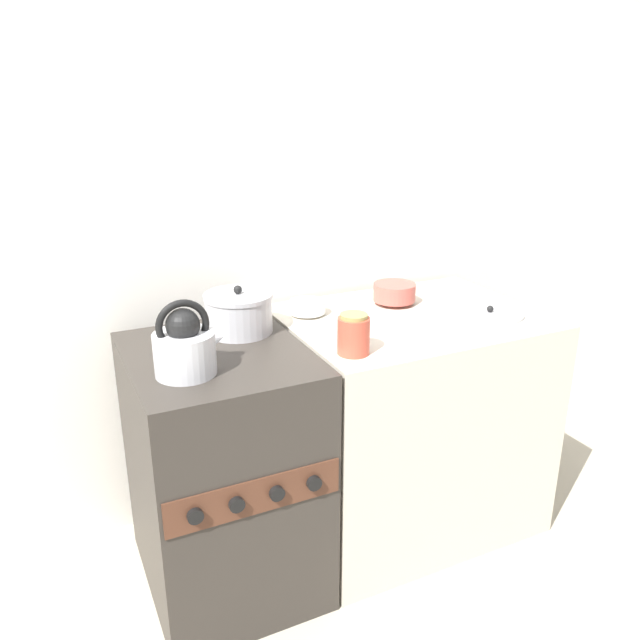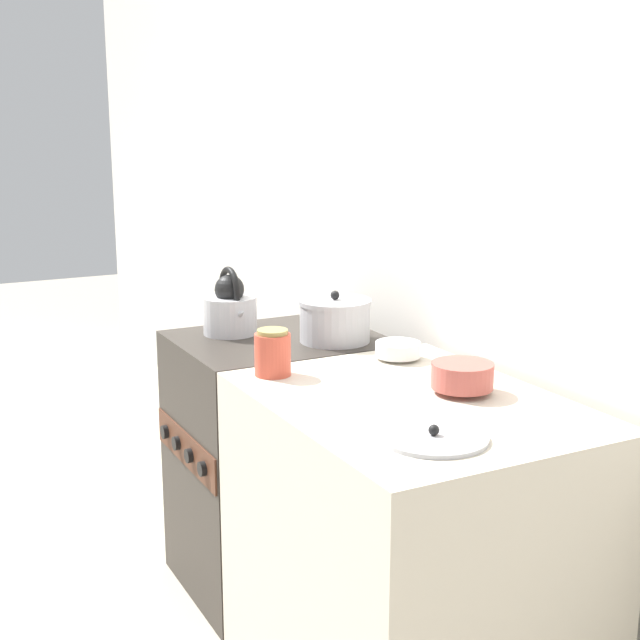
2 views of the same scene
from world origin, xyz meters
name	(u,v)px [view 2 (image 2 of 2)]	position (x,y,z in m)	size (l,w,h in m)	color
ground_plane	(192,600)	(0.00, 0.00, 0.00)	(12.00, 12.00, 0.00)	#B2A893
wall_back	(399,197)	(0.00, 0.75, 1.25)	(7.00, 0.06, 2.50)	silver
stove	(279,461)	(0.00, 0.31, 0.41)	(0.53, 0.65, 0.83)	#332D28
counter	(409,554)	(0.72, 0.34, 0.41)	(0.89, 0.68, 0.83)	beige
kettle	(230,309)	(-0.12, 0.20, 0.91)	(0.21, 0.17, 0.22)	silver
cooking_pot	(335,320)	(0.12, 0.45, 0.89)	(0.22, 0.22, 0.16)	#B2B2B7
enamel_bowl	(462,376)	(0.73, 0.48, 0.87)	(0.16, 0.16, 0.08)	#B75147
small_ceramic_bowl	(398,350)	(0.39, 0.51, 0.86)	(0.13, 0.13, 0.05)	white
storage_jar	(273,353)	(0.37, 0.13, 0.89)	(0.10, 0.10, 0.13)	#CC4C38
loose_pot_lid	(434,437)	(0.98, 0.23, 0.83)	(0.24, 0.24, 0.03)	#B2B2B7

